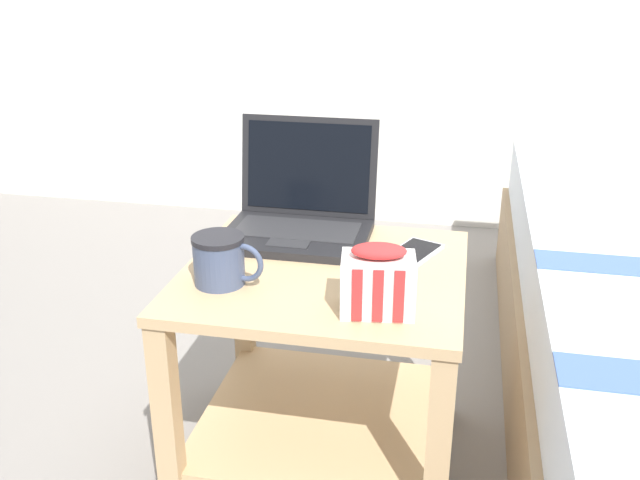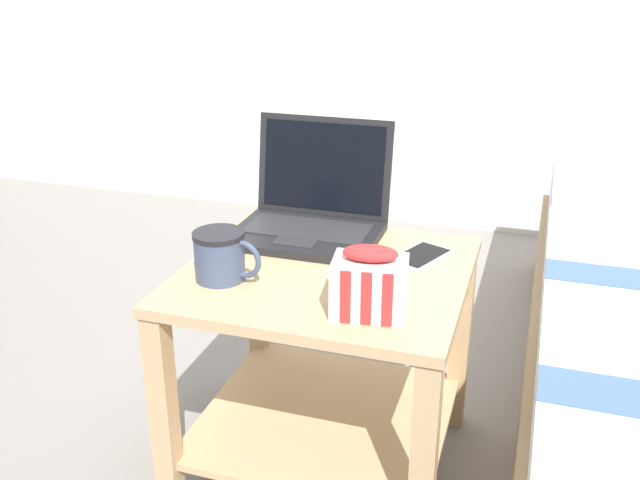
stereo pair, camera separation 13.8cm
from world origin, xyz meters
TOP-DOWN VIEW (x-y plane):
  - ground_plane at (0.00, 0.00)m, footprint 8.00×8.00m
  - bedside_table at (0.00, 0.00)m, footprint 0.57×0.54m
  - laptop at (-0.09, 0.19)m, footprint 0.32×0.28m
  - mug_front_left at (-0.18, -0.11)m, footprint 0.14×0.10m
  - snack_bag at (0.13, -0.16)m, footprint 0.14×0.11m
  - cell_phone at (0.17, 0.11)m, footprint 0.13×0.16m

SIDE VIEW (x-z plane):
  - ground_plane at x=0.00m, z-range 0.00..0.00m
  - bedside_table at x=0.00m, z-range 0.07..0.55m
  - cell_phone at x=0.17m, z-range 0.48..0.49m
  - laptop at x=-0.09m, z-range 0.41..0.66m
  - mug_front_left at x=-0.18m, z-range 0.49..0.59m
  - snack_bag at x=0.13m, z-range 0.48..0.61m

